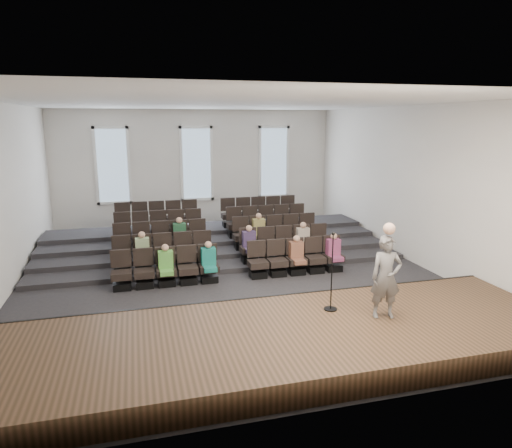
{
  "coord_description": "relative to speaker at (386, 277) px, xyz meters",
  "views": [
    {
      "loc": [
        -2.61,
        -12.93,
        4.49
      ],
      "look_at": [
        0.96,
        0.5,
        1.36
      ],
      "focal_mm": 32.0,
      "sensor_mm": 36.0,
      "label": 1
    }
  ],
  "objects": [
    {
      "name": "wall_front",
      "position": [
        -2.25,
        -1.99,
        1.13
      ],
      "size": [
        12.0,
        0.04,
        5.0
      ],
      "primitive_type": "cube",
      "color": "white",
      "rests_on": "ground"
    },
    {
      "name": "stage_lip",
      "position": [
        -2.25,
        1.7,
        -1.12
      ],
      "size": [
        11.8,
        0.06,
        0.52
      ],
      "primitive_type": "cube",
      "color": "black",
      "rests_on": "ground"
    },
    {
      "name": "wall_back",
      "position": [
        -2.25,
        12.05,
        1.13
      ],
      "size": [
        12.0,
        0.04,
        5.0
      ],
      "primitive_type": "cube",
      "color": "white",
      "rests_on": "ground"
    },
    {
      "name": "seating_rows",
      "position": [
        -2.25,
        6.57,
        -0.69
      ],
      "size": [
        6.8,
        4.7,
        1.67
      ],
      "color": "black",
      "rests_on": "ground"
    },
    {
      "name": "risers",
      "position": [
        -2.25,
        8.2,
        -1.17
      ],
      "size": [
        11.8,
        4.8,
        0.6
      ],
      "color": "black",
      "rests_on": "ground"
    },
    {
      "name": "ground",
      "position": [
        -2.25,
        5.03,
        -1.37
      ],
      "size": [
        14.0,
        14.0,
        0.0
      ],
      "primitive_type": "plane",
      "color": "black",
      "rests_on": "ground"
    },
    {
      "name": "windows",
      "position": [
        -2.25,
        11.98,
        1.33
      ],
      "size": [
        8.44,
        0.1,
        3.24
      ],
      "color": "white",
      "rests_on": "wall_back"
    },
    {
      "name": "wall_left",
      "position": [
        -8.27,
        5.03,
        1.13
      ],
      "size": [
        0.04,
        14.0,
        5.0
      ],
      "primitive_type": "cube",
      "color": "white",
      "rests_on": "ground"
    },
    {
      "name": "stage",
      "position": [
        -2.25,
        -0.07,
        -1.12
      ],
      "size": [
        11.8,
        3.6,
        0.5
      ],
      "primitive_type": "cube",
      "color": "#4B3120",
      "rests_on": "ground"
    },
    {
      "name": "mic_stand",
      "position": [
        -0.92,
        0.63,
        -0.35
      ],
      "size": [
        0.29,
        0.29,
        1.74
      ],
      "color": "black",
      "rests_on": "stage"
    },
    {
      "name": "speaker",
      "position": [
        0.0,
        0.0,
        0.0
      ],
      "size": [
        0.7,
        0.53,
        1.74
      ],
      "primitive_type": "imported",
      "rotation": [
        0.0,
        0.0,
        -0.2
      ],
      "color": "#605D5B",
      "rests_on": "stage"
    },
    {
      "name": "wall_right",
      "position": [
        3.77,
        5.03,
        1.13
      ],
      "size": [
        0.04,
        14.0,
        5.0
      ],
      "primitive_type": "cube",
      "color": "white",
      "rests_on": "ground"
    },
    {
      "name": "ceiling",
      "position": [
        -2.25,
        5.03,
        3.64
      ],
      "size": [
        12.0,
        14.0,
        0.02
      ],
      "primitive_type": "cube",
      "color": "white",
      "rests_on": "ground"
    },
    {
      "name": "audience",
      "position": [
        -1.91,
        5.25,
        -0.57
      ],
      "size": [
        6.05,
        2.64,
        1.1
      ],
      "color": "#57A341",
      "rests_on": "seating_rows"
    }
  ]
}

